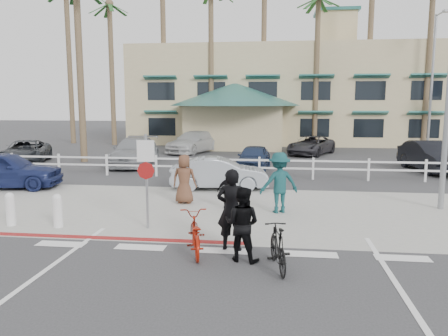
# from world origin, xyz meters

# --- Properties ---
(ground) EXTENTS (140.00, 140.00, 0.00)m
(ground) POSITION_xyz_m (0.00, 0.00, 0.00)
(ground) COLOR #333335
(bike_path) EXTENTS (12.00, 16.00, 0.01)m
(bike_path) POSITION_xyz_m (0.00, -2.00, 0.00)
(bike_path) COLOR #333335
(bike_path) RESTS_ON ground
(sidewalk_plaza) EXTENTS (22.00, 7.00, 0.01)m
(sidewalk_plaza) POSITION_xyz_m (0.00, 4.50, 0.01)
(sidewalk_plaza) COLOR gray
(sidewalk_plaza) RESTS_ON ground
(cross_street) EXTENTS (40.00, 5.00, 0.01)m
(cross_street) POSITION_xyz_m (0.00, 8.50, 0.00)
(cross_street) COLOR #333335
(cross_street) RESTS_ON ground
(parking_lot) EXTENTS (50.00, 16.00, 0.01)m
(parking_lot) POSITION_xyz_m (0.00, 18.00, 0.00)
(parking_lot) COLOR #333335
(parking_lot) RESTS_ON ground
(curb_red) EXTENTS (7.00, 0.25, 0.02)m
(curb_red) POSITION_xyz_m (-3.00, 1.20, 0.01)
(curb_red) COLOR maroon
(curb_red) RESTS_ON ground
(rail_fence) EXTENTS (29.40, 0.16, 1.00)m
(rail_fence) POSITION_xyz_m (0.50, 10.50, 0.50)
(rail_fence) COLOR silver
(rail_fence) RESTS_ON ground
(building) EXTENTS (28.00, 16.00, 11.30)m
(building) POSITION_xyz_m (2.00, 31.00, 5.65)
(building) COLOR #C6B588
(building) RESTS_ON ground
(sign_post) EXTENTS (0.50, 0.10, 2.90)m
(sign_post) POSITION_xyz_m (-2.30, 2.20, 1.45)
(sign_post) COLOR gray
(sign_post) RESTS_ON ground
(bollard_0) EXTENTS (0.26, 0.26, 0.95)m
(bollard_0) POSITION_xyz_m (-4.80, 2.00, 0.47)
(bollard_0) COLOR silver
(bollard_0) RESTS_ON ground
(bollard_1) EXTENTS (0.26, 0.26, 0.95)m
(bollard_1) POSITION_xyz_m (-6.20, 2.00, 0.47)
(bollard_1) COLOR silver
(bollard_1) RESTS_ON ground
(streetlight_1) EXTENTS (0.60, 2.00, 9.50)m
(streetlight_1) POSITION_xyz_m (12.00, 24.00, 4.75)
(streetlight_1) COLOR gray
(streetlight_1) RESTS_ON ground
(palm_0) EXTENTS (4.00, 4.00, 15.00)m
(palm_0) POSITION_xyz_m (-16.00, 26.00, 7.50)
(palm_0) COLOR #1B481E
(palm_0) RESTS_ON ground
(palm_1) EXTENTS (4.00, 4.00, 13.00)m
(palm_1) POSITION_xyz_m (-12.00, 25.00, 6.50)
(palm_1) COLOR #1B481E
(palm_1) RESTS_ON ground
(palm_2) EXTENTS (4.00, 4.00, 16.00)m
(palm_2) POSITION_xyz_m (-8.00, 26.00, 8.00)
(palm_2) COLOR #1B481E
(palm_2) RESTS_ON ground
(palm_3) EXTENTS (4.00, 4.00, 14.00)m
(palm_3) POSITION_xyz_m (-4.00, 25.00, 7.00)
(palm_3) COLOR #1B481E
(palm_3) RESTS_ON ground
(palm_4) EXTENTS (4.00, 4.00, 15.00)m
(palm_4) POSITION_xyz_m (0.00, 26.00, 7.50)
(palm_4) COLOR #1B481E
(palm_4) RESTS_ON ground
(palm_5) EXTENTS (4.00, 4.00, 13.00)m
(palm_5) POSITION_xyz_m (4.00, 25.00, 6.50)
(palm_5) COLOR #1B481E
(palm_5) RESTS_ON ground
(palm_6) EXTENTS (4.00, 4.00, 17.00)m
(palm_6) POSITION_xyz_m (8.00, 26.00, 8.50)
(palm_6) COLOR #1B481E
(palm_6) RESTS_ON ground
(palm_7) EXTENTS (4.00, 4.00, 14.00)m
(palm_7) POSITION_xyz_m (12.00, 25.00, 7.00)
(palm_7) COLOR #1B481E
(palm_7) RESTS_ON ground
(palm_10) EXTENTS (4.00, 4.00, 12.00)m
(palm_10) POSITION_xyz_m (-10.00, 15.00, 6.00)
(palm_10) COLOR #1B481E
(palm_10) RESTS_ON ground
(bike_red) EXTENTS (1.05, 1.88, 0.94)m
(bike_red) POSITION_xyz_m (-0.64, 0.40, 0.47)
(bike_red) COLOR maroon
(bike_red) RESTS_ON ground
(rider_red) EXTENTS (0.74, 0.52, 1.94)m
(rider_red) POSITION_xyz_m (0.17, 0.72, 0.97)
(rider_red) COLOR black
(rider_red) RESTS_ON ground
(bike_black) EXTENTS (0.74, 1.64, 0.95)m
(bike_black) POSITION_xyz_m (1.25, -0.34, 0.48)
(bike_black) COLOR black
(bike_black) RESTS_ON ground
(rider_black) EXTENTS (0.94, 0.81, 1.65)m
(rider_black) POSITION_xyz_m (0.47, 0.08, 0.82)
(rider_black) COLOR black
(rider_black) RESTS_ON ground
(pedestrian_a) EXTENTS (1.40, 1.08, 1.91)m
(pedestrian_a) POSITION_xyz_m (1.27, 4.41, 0.96)
(pedestrian_a) COLOR #113D40
(pedestrian_a) RESTS_ON ground
(pedestrian_child) EXTENTS (0.74, 0.38, 1.21)m
(pedestrian_child) POSITION_xyz_m (-0.36, 4.69, 0.60)
(pedestrian_child) COLOR black
(pedestrian_child) RESTS_ON ground
(pedestrian_b) EXTENTS (0.84, 0.56, 1.69)m
(pedestrian_b) POSITION_xyz_m (-1.93, 5.29, 0.85)
(pedestrian_b) COLOR brown
(pedestrian_b) RESTS_ON ground
(car_white_sedan) EXTENTS (4.00, 1.84, 1.27)m
(car_white_sedan) POSITION_xyz_m (-1.08, 7.91, 0.64)
(car_white_sedan) COLOR #8B929B
(car_white_sedan) RESTS_ON ground
(car_red_compact) EXTENTS (4.65, 2.44, 1.51)m
(car_red_compact) POSITION_xyz_m (-9.67, 7.01, 0.75)
(car_red_compact) COLOR navy
(car_red_compact) RESTS_ON ground
(lot_car_0) EXTENTS (3.62, 5.19, 1.32)m
(lot_car_0) POSITION_xyz_m (-12.90, 13.80, 0.66)
(lot_car_0) COLOR #212429
(lot_car_0) RESTS_ON ground
(lot_car_1) EXTENTS (2.64, 5.36, 1.50)m
(lot_car_1) POSITION_xyz_m (-6.61, 14.02, 0.75)
(lot_car_1) COLOR gray
(lot_car_1) RESTS_ON ground
(lot_car_2) EXTENTS (1.78, 3.84, 1.27)m
(lot_car_2) POSITION_xyz_m (0.00, 13.02, 0.64)
(lot_car_2) COLOR #1D2B4B
(lot_car_2) RESTS_ON ground
(lot_car_3) EXTENTS (2.22, 4.77, 1.51)m
(lot_car_3) POSITION_xyz_m (8.84, 13.67, 0.76)
(lot_car_3) COLOR black
(lot_car_3) RESTS_ON ground
(lot_car_4) EXTENTS (3.66, 5.42, 1.46)m
(lot_car_4) POSITION_xyz_m (-4.55, 20.44, 0.73)
(lot_car_4) COLOR silver
(lot_car_4) RESTS_ON ground
(lot_car_5) EXTENTS (3.73, 4.90, 1.24)m
(lot_car_5) POSITION_xyz_m (3.41, 20.10, 0.62)
(lot_car_5) COLOR #2B2A2F
(lot_car_5) RESTS_ON ground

